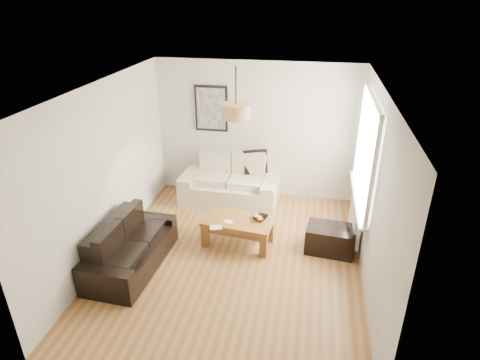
% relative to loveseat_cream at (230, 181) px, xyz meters
% --- Properties ---
extents(floor, '(4.50, 4.50, 0.00)m').
position_rel_loveseat_cream_xyz_m(floor, '(0.40, -1.78, -0.45)').
color(floor, brown).
rests_on(floor, ground).
extents(ceiling, '(3.80, 4.50, 0.00)m').
position_rel_loveseat_cream_xyz_m(ceiling, '(0.40, -1.78, 2.15)').
color(ceiling, white).
rests_on(ceiling, floor).
extents(wall_back, '(3.80, 0.04, 2.60)m').
position_rel_loveseat_cream_xyz_m(wall_back, '(0.40, 0.47, 0.85)').
color(wall_back, silver).
rests_on(wall_back, floor).
extents(wall_front, '(3.80, 0.04, 2.60)m').
position_rel_loveseat_cream_xyz_m(wall_front, '(0.40, -4.03, 0.85)').
color(wall_front, silver).
rests_on(wall_front, floor).
extents(wall_left, '(0.04, 4.50, 2.60)m').
position_rel_loveseat_cream_xyz_m(wall_left, '(-1.50, -1.78, 0.85)').
color(wall_left, silver).
rests_on(wall_left, floor).
extents(wall_right, '(0.04, 4.50, 2.60)m').
position_rel_loveseat_cream_xyz_m(wall_right, '(2.30, -1.78, 0.85)').
color(wall_right, silver).
rests_on(wall_right, floor).
extents(window_bay, '(0.14, 1.90, 1.60)m').
position_rel_loveseat_cream_xyz_m(window_bay, '(2.26, -0.98, 1.15)').
color(window_bay, white).
rests_on(window_bay, wall_right).
extents(radiator, '(0.10, 0.90, 0.52)m').
position_rel_loveseat_cream_xyz_m(radiator, '(2.22, -0.98, -0.07)').
color(radiator, white).
rests_on(radiator, wall_right).
extents(poster, '(0.62, 0.04, 0.87)m').
position_rel_loveseat_cream_xyz_m(poster, '(-0.45, 0.44, 1.25)').
color(poster, black).
rests_on(poster, wall_back).
extents(pendant_shade, '(0.40, 0.40, 0.20)m').
position_rel_loveseat_cream_xyz_m(pendant_shade, '(0.40, -1.48, 1.78)').
color(pendant_shade, tan).
rests_on(pendant_shade, ceiling).
extents(loveseat_cream, '(1.84, 1.05, 0.90)m').
position_rel_loveseat_cream_xyz_m(loveseat_cream, '(0.00, 0.00, 0.00)').
color(loveseat_cream, beige).
rests_on(loveseat_cream, floor).
extents(sofa_leather, '(0.88, 1.68, 0.71)m').
position_rel_loveseat_cream_xyz_m(sofa_leather, '(-1.03, -2.22, -0.09)').
color(sofa_leather, black).
rests_on(sofa_leather, floor).
extents(coffee_table, '(1.15, 0.72, 0.44)m').
position_rel_loveseat_cream_xyz_m(coffee_table, '(0.41, -1.36, -0.23)').
color(coffee_table, brown).
rests_on(coffee_table, floor).
extents(ottoman, '(0.78, 0.55, 0.42)m').
position_rel_loveseat_cream_xyz_m(ottoman, '(1.85, -1.30, -0.24)').
color(ottoman, black).
rests_on(ottoman, floor).
extents(cushion_left, '(0.42, 0.20, 0.40)m').
position_rel_loveseat_cream_xyz_m(cushion_left, '(-0.25, 0.22, 0.31)').
color(cushion_left, black).
rests_on(cushion_left, loveseat_cream).
extents(cushion_right, '(0.46, 0.30, 0.44)m').
position_rel_loveseat_cream_xyz_m(cushion_right, '(0.43, 0.22, 0.33)').
color(cushion_right, black).
rests_on(cushion_right, loveseat_cream).
extents(fruit_bowl, '(0.28, 0.28, 0.05)m').
position_rel_loveseat_cream_xyz_m(fruit_bowl, '(0.76, -1.28, 0.02)').
color(fruit_bowl, black).
rests_on(fruit_bowl, coffee_table).
extents(orange_a, '(0.11, 0.11, 0.09)m').
position_rel_loveseat_cream_xyz_m(orange_a, '(0.74, -1.33, 0.04)').
color(orange_a, orange).
rests_on(orange_a, fruit_bowl).
extents(orange_b, '(0.08, 0.08, 0.07)m').
position_rel_loveseat_cream_xyz_m(orange_b, '(0.74, -1.31, 0.04)').
color(orange_b, orange).
rests_on(orange_b, fruit_bowl).
extents(orange_c, '(0.08, 0.08, 0.07)m').
position_rel_loveseat_cream_xyz_m(orange_c, '(0.68, -1.31, 0.04)').
color(orange_c, '#EC5713').
rests_on(orange_c, fruit_bowl).
extents(papers, '(0.21, 0.18, 0.01)m').
position_rel_loveseat_cream_xyz_m(papers, '(0.12, -1.66, -0.00)').
color(papers, beige).
rests_on(papers, coffee_table).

